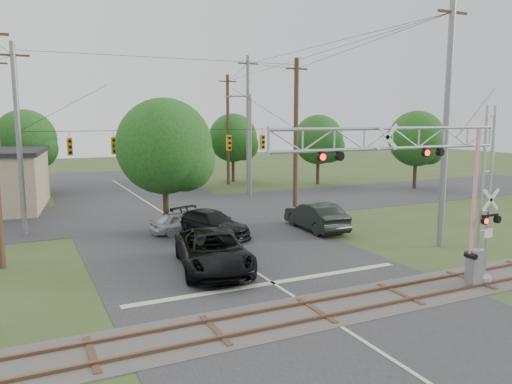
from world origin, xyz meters
name	(u,v)px	position (x,y,z in m)	size (l,w,h in m)	color
ground	(349,332)	(0.00, 0.00, 0.00)	(160.00, 160.00, 0.00)	#354620
road_main	(232,257)	(0.00, 10.00, 0.01)	(14.00, 90.00, 0.02)	#272729
road_cross	(161,211)	(0.00, 24.00, 0.01)	(90.00, 12.00, 0.02)	#272729
railroad_track	(316,311)	(0.00, 2.00, 0.03)	(90.00, 3.20, 0.17)	#48423E
crossing_gantry	(431,180)	(4.98, 1.63, 4.70)	(10.93, 0.98, 7.63)	gray
traffic_signal_span	(187,139)	(0.91, 20.00, 5.68)	(19.34, 0.36, 11.50)	gray
pickup_black	(213,251)	(-1.62, 8.45, 0.92)	(3.04, 6.60, 1.83)	black
car_dark	(211,224)	(0.59, 14.71, 0.79)	(2.22, 5.47, 1.59)	black
sedan_silver	(183,222)	(-0.62, 16.42, 0.68)	(1.61, 4.00, 1.36)	#B2B5BA
suv_dark	(316,216)	(7.27, 13.52, 0.90)	(1.90, 5.44, 1.79)	black
streetlight	(249,140)	(9.04, 27.53, 5.12)	(2.44, 0.25, 9.15)	gray
utility_poles	(197,130)	(2.39, 22.13, 6.18)	(24.13, 29.51, 13.26)	#482B21
treeline	(127,138)	(-0.65, 32.80, 5.29)	(53.93, 29.83, 9.31)	#382819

